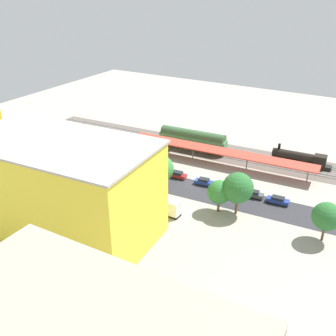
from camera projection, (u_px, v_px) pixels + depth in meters
The scene contains 23 objects.
ground_plane at pixel (194, 184), 93.24m from camera, with size 192.98×192.98×0.00m, color #9E998C.
rail_bed at pixel (228, 153), 109.90m from camera, with size 120.62×13.09×0.01m, color #5B544C.
street_asphalt at pixel (190, 189), 91.37m from camera, with size 120.62×9.00×0.01m, color #2D2D33.
track_rails at pixel (228, 153), 109.82m from camera, with size 120.45×13.01×0.12m.
platform_canopy_near at pixel (219, 151), 101.92m from camera, with size 50.21×7.41×3.95m.
locomotive at pixel (302, 159), 102.40m from camera, with size 15.31×3.24×4.82m.
freight_coach_far at pixel (193, 139), 111.03m from camera, with size 19.94×4.22×5.93m.
parked_car_0 at pixel (278, 201), 85.06m from camera, with size 4.87×2.04×1.61m.
parked_car_1 at pixel (253, 194), 87.53m from camera, with size 4.79×2.09×1.65m.
parked_car_2 at pixel (226, 189), 89.67m from camera, with size 4.74×1.97×1.70m.
parked_car_3 at pixel (204, 182), 92.77m from camera, with size 4.43×2.10×1.68m.
parked_car_4 at pixel (177, 175), 96.07m from camera, with size 4.62×2.22×1.69m.
construction_building at pixel (61, 189), 72.25m from camera, with size 34.83×18.63×18.32m, color yellow.
construction_roof_slab at pixel (55, 142), 68.17m from camera, with size 35.43×19.23×0.40m, color #ADA89E.
box_truck_0 at pixel (138, 200), 83.43m from camera, with size 8.84×2.70×3.26m.
box_truck_1 at pixel (88, 184), 89.91m from camera, with size 8.94×3.35×3.62m.
box_truck_2 at pixel (160, 205), 81.53m from camera, with size 9.30×2.55×3.53m.
street_tree_0 at pixel (327, 217), 71.12m from camera, with size 5.33×5.33×7.89m.
street_tree_1 at pixel (219, 192), 80.39m from camera, with size 4.97×4.97×7.18m.
street_tree_2 at pixel (40, 146), 103.82m from camera, with size 4.62×4.62×6.46m.
street_tree_3 at pixel (238, 188), 79.04m from camera, with size 6.39×6.39×9.29m.
street_tree_4 at pixel (160, 169), 87.41m from camera, with size 6.24×6.24×9.09m.
traffic_light at pixel (169, 157), 96.48m from camera, with size 0.50×0.36×6.94m.
Camera 1 is at (-35.39, 74.47, 44.17)m, focal length 41.79 mm.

